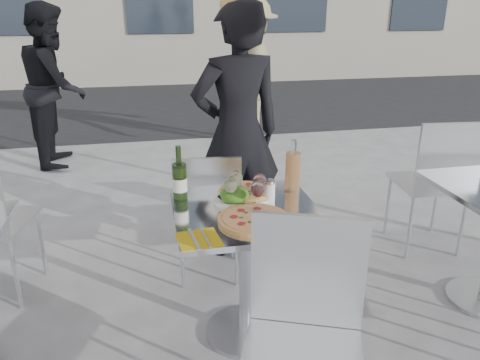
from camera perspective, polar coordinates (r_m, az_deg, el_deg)
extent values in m
plane|color=slate|center=(2.73, 0.67, -18.08)|extent=(80.00, 80.00, 0.00)
cube|color=black|center=(8.76, -8.53, 9.31)|extent=(24.00, 5.00, 0.00)
cylinder|color=#B7BABF|center=(2.72, 0.67, -17.88)|extent=(0.44, 0.44, 0.02)
cylinder|color=#B7BABF|center=(2.51, 0.70, -11.50)|extent=(0.07, 0.07, 0.72)
cube|color=silver|center=(2.34, 0.74, -3.92)|extent=(0.72, 0.72, 0.03)
cylinder|color=silver|center=(3.29, -0.89, -6.26)|extent=(0.02, 0.02, 0.43)
cylinder|color=silver|center=(3.29, -6.89, -6.44)|extent=(0.02, 0.02, 0.43)
cylinder|color=silver|center=(2.99, -0.43, -9.24)|extent=(0.02, 0.02, 0.43)
cylinder|color=silver|center=(2.99, -7.08, -9.45)|extent=(0.02, 0.02, 0.43)
cube|color=silver|center=(3.04, -3.93, -4.08)|extent=(0.44, 0.44, 0.02)
cube|color=silver|center=(2.76, -3.96, -1.51)|extent=(0.40, 0.07, 0.43)
cube|color=silver|center=(1.87, 8.25, -10.91)|extent=(0.42, 0.19, 0.47)
cylinder|color=silver|center=(3.36, -23.03, -7.11)|extent=(0.03, 0.03, 0.47)
cylinder|color=silver|center=(3.06, -25.68, -10.33)|extent=(0.03, 0.03, 0.47)
cylinder|color=silver|center=(3.97, 22.71, -2.64)|extent=(0.03, 0.03, 0.48)
cylinder|color=silver|center=(3.80, 17.56, -2.97)|extent=(0.03, 0.03, 0.48)
cylinder|color=silver|center=(3.67, 25.47, -5.00)|extent=(0.03, 0.03, 0.48)
cylinder|color=silver|center=(3.49, 19.99, -5.49)|extent=(0.03, 0.03, 0.48)
cube|color=silver|center=(3.64, 21.95, -0.35)|extent=(0.49, 0.49, 0.03)
cube|color=silver|center=(3.37, 24.24, 2.37)|extent=(0.45, 0.07, 0.48)
imported|color=black|center=(3.20, -0.33, 5.62)|extent=(0.70, 0.53, 1.75)
imported|color=black|center=(5.56, -21.68, 10.61)|extent=(0.67, 0.85, 1.73)
imported|color=#90835D|center=(5.91, 1.15, 12.89)|extent=(0.87, 1.27, 1.80)
cylinder|color=tan|center=(2.21, 1.72, -4.81)|extent=(0.34, 0.34, 0.02)
cylinder|color=#D1BE87|center=(2.20, 1.72, -4.57)|extent=(0.30, 0.30, 0.00)
cylinder|color=white|center=(2.50, 0.61, -1.69)|extent=(0.31, 0.31, 0.01)
cylinder|color=tan|center=(2.50, 0.61, -1.38)|extent=(0.27, 0.27, 0.02)
cylinder|color=#D1BE87|center=(2.49, 0.61, -1.16)|extent=(0.24, 0.24, 0.00)
cylinder|color=white|center=(2.40, -0.66, -2.66)|extent=(0.22, 0.22, 0.01)
ellipsoid|color=#1D5C17|center=(2.39, -0.67, -1.80)|extent=(0.15, 0.15, 0.08)
sphere|color=#B21914|center=(2.41, 0.17, -1.33)|extent=(0.03, 0.03, 0.03)
cylinder|color=#2F4E1D|center=(2.41, -7.35, -0.31)|extent=(0.07, 0.07, 0.20)
cone|color=#2F4E1D|center=(2.38, -7.46, 1.93)|extent=(0.07, 0.07, 0.03)
cylinder|color=#2F4E1D|center=(2.37, -7.51, 2.96)|extent=(0.03, 0.03, 0.10)
cylinder|color=silver|center=(2.42, -7.34, -0.53)|extent=(0.07, 0.08, 0.07)
cylinder|color=#E1A060|center=(2.53, 6.44, 0.93)|extent=(0.08, 0.08, 0.22)
cylinder|color=white|center=(2.48, 6.57, 3.97)|extent=(0.03, 0.03, 0.08)
cylinder|color=white|center=(2.44, 3.54, -1.38)|extent=(0.06, 0.06, 0.09)
cylinder|color=silver|center=(2.42, 3.56, -0.21)|extent=(0.06, 0.06, 0.02)
cylinder|color=white|center=(2.36, -1.12, -3.18)|extent=(0.06, 0.06, 0.00)
cylinder|color=white|center=(2.35, -1.12, -2.22)|extent=(0.01, 0.01, 0.09)
ellipsoid|color=white|center=(2.32, -1.14, -0.63)|extent=(0.07, 0.07, 0.08)
ellipsoid|color=#E9EDA7|center=(2.32, -1.13, -0.86)|extent=(0.05, 0.05, 0.05)
cylinder|color=white|center=(2.45, -0.48, -2.30)|extent=(0.06, 0.06, 0.00)
cylinder|color=white|center=(2.43, -0.48, -1.37)|extent=(0.01, 0.01, 0.09)
ellipsoid|color=white|center=(2.41, -0.48, 0.17)|extent=(0.07, 0.07, 0.08)
ellipsoid|color=#E9EDA7|center=(2.41, -0.48, -0.05)|extent=(0.05, 0.05, 0.05)
cylinder|color=white|center=(2.32, 2.14, -3.66)|extent=(0.06, 0.06, 0.00)
cylinder|color=white|center=(2.30, 2.15, -2.69)|extent=(0.01, 0.01, 0.09)
ellipsoid|color=white|center=(2.28, 2.17, -1.07)|extent=(0.07, 0.07, 0.08)
ellipsoid|color=#480A0E|center=(2.28, 2.17, -1.31)|extent=(0.05, 0.05, 0.05)
cylinder|color=white|center=(2.42, 2.35, -2.66)|extent=(0.06, 0.06, 0.00)
cylinder|color=white|center=(2.40, 2.36, -1.72)|extent=(0.01, 0.01, 0.09)
ellipsoid|color=white|center=(2.37, 2.39, -0.15)|extent=(0.07, 0.07, 0.08)
ellipsoid|color=#480A0E|center=(2.38, 2.38, -0.38)|extent=(0.05, 0.05, 0.05)
cube|color=gold|center=(2.05, -5.06, -7.19)|extent=(0.20, 0.20, 0.00)
cube|color=#B7BABF|center=(2.05, -5.62, -7.14)|extent=(0.04, 0.20, 0.00)
cube|color=#B7BABF|center=(2.05, -4.23, -7.02)|extent=(0.03, 0.18, 0.00)
cube|color=gold|center=(2.20, 8.01, -5.38)|extent=(0.20, 0.20, 0.00)
cube|color=#B7BABF|center=(2.19, 7.52, -5.34)|extent=(0.03, 0.20, 0.00)
cube|color=#B7BABF|center=(2.20, 8.76, -5.20)|extent=(0.03, 0.18, 0.00)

